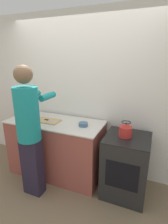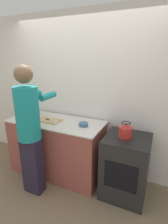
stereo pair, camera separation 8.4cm
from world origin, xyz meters
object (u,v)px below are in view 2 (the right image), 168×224
kettle (125,131)px  bowl_prep (83,124)px  oven (125,166)px  cutting_board (49,120)px  knife (50,120)px  canister_jar (36,111)px  person (30,128)px

kettle → bowl_prep: bearing=178.8°
bowl_prep → oven: bearing=-1.1°
cutting_board → knife: bearing=-10.0°
canister_jar → cutting_board: bearing=-17.4°
oven → person: (-1.22, -0.50, 0.57)m
person → knife: 0.48m
person → knife: (-0.00, 0.48, -0.05)m
oven → cutting_board: cutting_board is taller
knife → canister_jar: (-0.38, 0.12, 0.06)m
cutting_board → knife: knife is taller
cutting_board → canister_jar: (-0.35, 0.11, 0.07)m
oven → kettle: (-0.04, -0.00, 0.53)m
oven → bowl_prep: (-0.66, 0.01, 0.52)m
person → kettle: bearing=22.9°
knife → kettle: kettle is taller
kettle → oven: bearing=1.0°
knife → kettle: (1.18, 0.02, 0.02)m
bowl_prep → person: bearing=-137.6°
bowl_prep → cutting_board: bearing=-177.3°
oven → cutting_board: size_ratio=2.34×
person → bowl_prep: person is taller
person → canister_jar: bearing=123.0°
oven → knife: (-1.22, -0.02, 0.51)m
kettle → canister_jar: kettle is taller
oven → person: 1.43m
person → cutting_board: 0.49m
oven → kettle: bearing=-179.0°
kettle → bowl_prep: size_ratio=1.56×
knife → cutting_board: bearing=179.6°
canister_jar → knife: bearing=-16.8°
cutting_board → kettle: bearing=0.7°
knife → person: bearing=-80.1°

